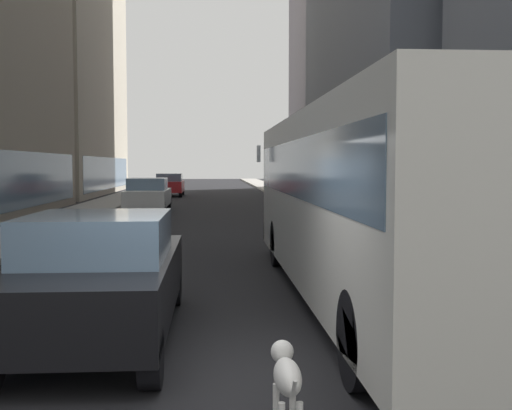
# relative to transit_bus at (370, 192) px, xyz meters

# --- Properties ---
(ground_plane) EXTENTS (120.00, 120.00, 0.00)m
(ground_plane) POSITION_rel_transit_bus_xyz_m (-2.80, 31.08, -1.78)
(ground_plane) COLOR black
(sidewalk_left) EXTENTS (2.40, 110.00, 0.15)m
(sidewalk_left) POSITION_rel_transit_bus_xyz_m (-8.50, 31.08, -1.70)
(sidewalk_left) COLOR gray
(sidewalk_left) RESTS_ON ground
(sidewalk_right) EXTENTS (2.40, 110.00, 0.15)m
(sidewalk_right) POSITION_rel_transit_bus_xyz_m (2.90, 31.08, -1.70)
(sidewalk_right) COLOR #9E9991
(sidewalk_right) RESTS_ON ground
(transit_bus) EXTENTS (2.78, 11.53, 3.05)m
(transit_bus) POSITION_rel_transit_bus_xyz_m (0.00, 0.00, 0.00)
(transit_bus) COLOR silver
(transit_bus) RESTS_ON ground
(car_red_coupe) EXTENTS (1.88, 4.39, 1.62)m
(car_red_coupe) POSITION_rel_transit_bus_xyz_m (-5.60, 35.16, -0.95)
(car_red_coupe) COLOR red
(car_red_coupe) RESTS_ON ground
(car_white_van) EXTENTS (1.88, 4.69, 1.62)m
(car_white_van) POSITION_rel_transit_bus_xyz_m (-5.60, 19.75, -0.95)
(car_white_van) COLOR silver
(car_white_van) RESTS_ON ground
(car_black_suv) EXTENTS (1.81, 4.62, 1.62)m
(car_black_suv) POSITION_rel_transit_bus_xyz_m (-4.00, -2.14, -0.95)
(car_black_suv) COLOR black
(car_black_suv) RESTS_ON ground
(dalmatian_dog) EXTENTS (0.22, 0.96, 0.72)m
(dalmatian_dog) POSITION_rel_transit_bus_xyz_m (-1.99, -5.20, -1.26)
(dalmatian_dog) COLOR white
(dalmatian_dog) RESTS_ON ground
(pedestrian_in_coat) EXTENTS (0.34, 0.34, 1.69)m
(pedestrian_in_coat) POSITION_rel_transit_bus_xyz_m (2.79, 4.42, -0.77)
(pedestrian_in_coat) COLOR #1E1E2D
(pedestrian_in_coat) RESTS_ON sidewalk_right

